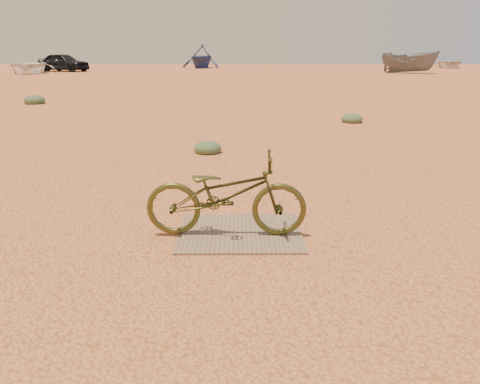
{
  "coord_description": "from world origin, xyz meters",
  "views": [
    {
      "loc": [
        -0.06,
        -4.76,
        1.95
      ],
      "look_at": [
        -0.02,
        0.05,
        0.48
      ],
      "focal_mm": 35.0,
      "sensor_mm": 36.0,
      "label": 1
    }
  ],
  "objects_px": {
    "bicycle": "(226,194)",
    "boat_far_left": "(201,56)",
    "boat_far_right": "(449,63)",
    "car": "(64,62)",
    "boat_mid_right": "(409,62)",
    "boat_near_left": "(28,66)",
    "plywood_board": "(240,233)"
  },
  "relations": [
    {
      "from": "car",
      "to": "bicycle",
      "type": "bearing_deg",
      "value": -136.8
    },
    {
      "from": "bicycle",
      "to": "car",
      "type": "bearing_deg",
      "value": 23.24
    },
    {
      "from": "car",
      "to": "boat_far_left",
      "type": "relative_size",
      "value": 1.0
    },
    {
      "from": "boat_far_right",
      "to": "car",
      "type": "bearing_deg",
      "value": -146.12
    },
    {
      "from": "boat_mid_right",
      "to": "boat_far_right",
      "type": "relative_size",
      "value": 0.9
    },
    {
      "from": "boat_far_left",
      "to": "boat_far_right",
      "type": "xyz_separation_m",
      "value": [
        26.76,
        0.26,
        -0.7
      ]
    },
    {
      "from": "boat_near_left",
      "to": "boat_far_left",
      "type": "height_order",
      "value": "boat_far_left"
    },
    {
      "from": "plywood_board",
      "to": "car",
      "type": "relative_size",
      "value": 0.29
    },
    {
      "from": "boat_mid_right",
      "to": "boat_far_right",
      "type": "distance_m",
      "value": 14.52
    },
    {
      "from": "bicycle",
      "to": "boat_mid_right",
      "type": "xyz_separation_m",
      "value": [
        14.61,
        35.78,
        0.44
      ]
    },
    {
      "from": "boat_mid_right",
      "to": "boat_far_right",
      "type": "height_order",
      "value": "boat_mid_right"
    },
    {
      "from": "car",
      "to": "plywood_board",
      "type": "bearing_deg",
      "value": -136.58
    },
    {
      "from": "plywood_board",
      "to": "boat_near_left",
      "type": "distance_m",
      "value": 40.1
    },
    {
      "from": "boat_near_left",
      "to": "boat_far_left",
      "type": "xyz_separation_m",
      "value": [
        13.84,
        11.18,
        0.61
      ]
    },
    {
      "from": "boat_near_left",
      "to": "boat_far_left",
      "type": "distance_m",
      "value": 17.8
    },
    {
      "from": "bicycle",
      "to": "boat_far_left",
      "type": "height_order",
      "value": "boat_far_left"
    },
    {
      "from": "car",
      "to": "boat_far_left",
      "type": "height_order",
      "value": "boat_far_left"
    },
    {
      "from": "boat_far_left",
      "to": "boat_mid_right",
      "type": "height_order",
      "value": "boat_far_left"
    },
    {
      "from": "plywood_board",
      "to": "boat_far_left",
      "type": "bearing_deg",
      "value": 94.56
    },
    {
      "from": "boat_near_left",
      "to": "boat_far_right",
      "type": "relative_size",
      "value": 1.16
    },
    {
      "from": "plywood_board",
      "to": "boat_mid_right",
      "type": "relative_size",
      "value": 0.29
    },
    {
      "from": "bicycle",
      "to": "boat_far_left",
      "type": "bearing_deg",
      "value": 6.02
    },
    {
      "from": "bicycle",
      "to": "boat_far_left",
      "type": "relative_size",
      "value": 0.36
    },
    {
      "from": "boat_far_left",
      "to": "bicycle",
      "type": "bearing_deg",
      "value": -70.45
    },
    {
      "from": "boat_far_left",
      "to": "boat_mid_right",
      "type": "distance_m",
      "value": 21.55
    },
    {
      "from": "car",
      "to": "boat_far_right",
      "type": "distance_m",
      "value": 39.57
    },
    {
      "from": "boat_near_left",
      "to": "plywood_board",
      "type": "bearing_deg",
      "value": -83.39
    },
    {
      "from": "bicycle",
      "to": "car",
      "type": "height_order",
      "value": "car"
    },
    {
      "from": "plywood_board",
      "to": "boat_mid_right",
      "type": "height_order",
      "value": "boat_mid_right"
    },
    {
      "from": "bicycle",
      "to": "boat_near_left",
      "type": "xyz_separation_m",
      "value": [
        -17.46,
        36.09,
        0.16
      ]
    },
    {
      "from": "car",
      "to": "boat_far_left",
      "type": "bearing_deg",
      "value": -34.62
    },
    {
      "from": "plywood_board",
      "to": "bicycle",
      "type": "height_order",
      "value": "bicycle"
    }
  ]
}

